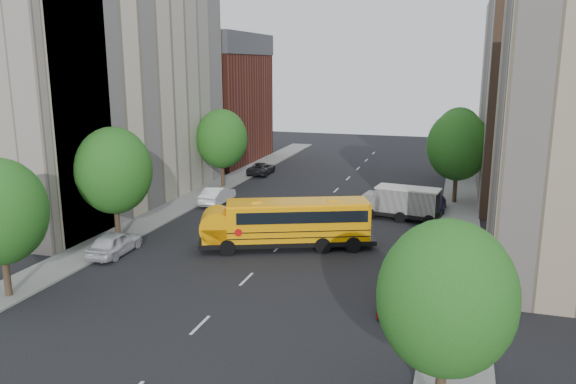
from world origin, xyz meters
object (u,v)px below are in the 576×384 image
at_px(street_tree_2, 222,139).
at_px(parked_car_3, 401,295).
at_px(street_tree_1, 114,171).
at_px(street_tree_3, 446,298).
at_px(parked_car_0, 115,243).
at_px(parked_car_2, 261,168).
at_px(street_tree_5, 459,134).
at_px(safari_truck, 402,202).
at_px(school_bus, 285,222).
at_px(street_tree_4, 458,146).
at_px(parked_car_4, 436,204).
at_px(parked_car_1, 217,195).

bearing_deg(street_tree_2, parked_car_3, -49.57).
relative_size(street_tree_1, street_tree_3, 1.11).
relative_size(street_tree_1, parked_car_3, 1.80).
bearing_deg(street_tree_2, parked_car_0, -86.09).
bearing_deg(parked_car_2, street_tree_2, 77.30).
xyz_separation_m(street_tree_5, safari_truck, (-3.89, -18.64, -3.33)).
relative_size(street_tree_2, street_tree_3, 1.08).
xyz_separation_m(street_tree_2, school_bus, (11.47, -16.03, -3.01)).
bearing_deg(street_tree_4, safari_truck, -120.34).
relative_size(street_tree_5, parked_car_2, 1.58).
xyz_separation_m(street_tree_1, school_bus, (11.47, 1.97, -3.13)).
relative_size(street_tree_3, school_bus, 0.61).
bearing_deg(safari_truck, street_tree_2, 168.12).
distance_m(street_tree_1, street_tree_2, 18.00).
distance_m(street_tree_3, street_tree_4, 32.01).
relative_size(street_tree_1, parked_car_0, 1.77).
relative_size(safari_truck, parked_car_4, 1.67).
bearing_deg(parked_car_1, street_tree_3, 127.31).
xyz_separation_m(street_tree_2, safari_truck, (18.11, -6.64, -3.46)).
distance_m(street_tree_2, school_bus, 19.94).
distance_m(parked_car_0, parked_car_2, 27.88).
relative_size(street_tree_4, parked_car_1, 1.75).
bearing_deg(parked_car_4, parked_car_1, -169.27).
height_order(parked_car_3, parked_car_4, parked_car_4).
bearing_deg(parked_car_0, parked_car_3, 169.64).
bearing_deg(street_tree_2, parked_car_4, -8.99).
bearing_deg(school_bus, street_tree_1, 168.04).
relative_size(safari_truck, parked_car_3, 1.43).
xyz_separation_m(street_tree_4, parked_car_3, (-2.20, -23.24, -4.44)).
distance_m(street_tree_4, parked_car_1, 21.20).
xyz_separation_m(street_tree_2, parked_car_1, (2.20, -6.24, -4.07)).
relative_size(street_tree_5, school_bus, 0.64).
distance_m(parked_car_1, parked_car_2, 13.66).
bearing_deg(street_tree_4, street_tree_3, -90.00).
bearing_deg(street_tree_4, street_tree_5, 90.00).
distance_m(school_bus, parked_car_0, 11.06).
relative_size(street_tree_2, safari_truck, 1.22).
distance_m(safari_truck, parked_car_3, 16.70).
bearing_deg(parked_car_3, school_bus, 143.14).
bearing_deg(safari_truck, parked_car_1, -173.18).
height_order(street_tree_2, parked_car_3, street_tree_2).
distance_m(street_tree_1, parked_car_2, 25.79).
bearing_deg(street_tree_3, street_tree_2, 124.51).
height_order(street_tree_1, street_tree_2, street_tree_1).
height_order(school_bus, parked_car_4, school_bus).
relative_size(safari_truck, parked_car_0, 1.41).
bearing_deg(street_tree_1, school_bus, 9.76).
bearing_deg(parked_car_4, street_tree_1, -142.89).
height_order(street_tree_1, parked_car_3, street_tree_1).
bearing_deg(parked_car_4, street_tree_3, -85.69).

